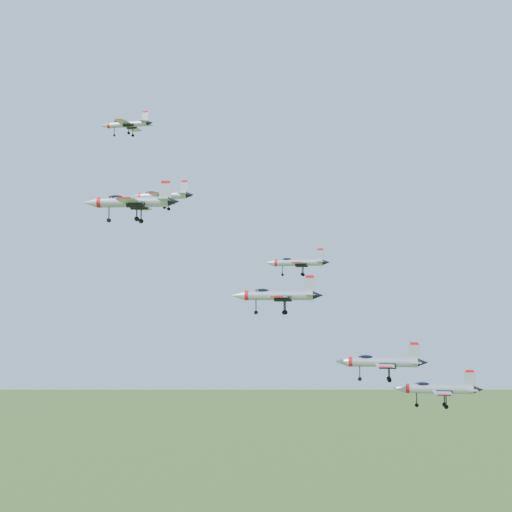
# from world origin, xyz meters

# --- Properties ---
(jet_lead) EXTENTS (10.95, 9.02, 2.93)m
(jet_lead) POSITION_xyz_m (-22.43, 16.18, 149.91)
(jet_lead) COLOR #A6ABB2
(jet_left_high) EXTENTS (10.95, 9.00, 2.94)m
(jet_left_high) POSITION_xyz_m (-8.48, -3.38, 132.52)
(jet_left_high) COLOR #A6ABB2
(jet_right_high) EXTENTS (14.06, 11.70, 3.76)m
(jet_right_high) POSITION_xyz_m (-8.64, -16.03, 129.67)
(jet_right_high) COLOR #A6ABB2
(jet_left_low) EXTENTS (11.25, 9.26, 3.01)m
(jet_left_low) POSITION_xyz_m (11.50, 10.06, 122.41)
(jet_left_low) COLOR #A6ABB2
(jet_right_low) EXTENTS (13.18, 10.92, 3.52)m
(jet_right_low) POSITION_xyz_m (11.65, -11.54, 116.41)
(jet_right_low) COLOR #A6ABB2
(jet_trail) EXTENTS (13.33, 11.00, 3.56)m
(jet_trail) POSITION_xyz_m (25.91, -6.65, 106.90)
(jet_trail) COLOR #A6ABB2
(jet_extra) EXTENTS (14.04, 11.58, 3.76)m
(jet_extra) POSITION_xyz_m (34.22, 5.01, 101.99)
(jet_extra) COLOR #A6ABB2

